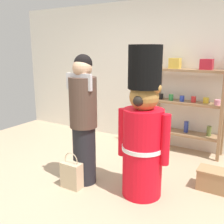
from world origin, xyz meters
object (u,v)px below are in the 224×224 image
at_px(merchandise_shelf, 188,98).
at_px(shopping_bag, 72,175).
at_px(display_crate, 215,180).
at_px(person_shopper, 83,118).
at_px(teddy_bear_guard, 143,131).

relative_size(merchandise_shelf, shopping_bag, 3.77).
distance_m(merchandise_shelf, display_crate, 1.53).
distance_m(person_shopper, display_crate, 1.84).
bearing_deg(shopping_bag, person_shopper, 75.70).
height_order(teddy_bear_guard, shopping_bag, teddy_bear_guard).
xyz_separation_m(merchandise_shelf, shopping_bag, (-0.90, -1.98, -0.77)).
height_order(merchandise_shelf, person_shopper, merchandise_shelf).
bearing_deg(shopping_bag, teddy_bear_guard, 21.04).
relative_size(teddy_bear_guard, person_shopper, 1.06).
xyz_separation_m(teddy_bear_guard, display_crate, (0.76, 0.56, -0.67)).
xyz_separation_m(shopping_bag, display_crate, (1.59, 0.88, -0.04)).
bearing_deg(merchandise_shelf, person_shopper, -115.46).
height_order(person_shopper, display_crate, person_shopper).
bearing_deg(teddy_bear_guard, merchandise_shelf, 87.72).
height_order(merchandise_shelf, shopping_bag, merchandise_shelf).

